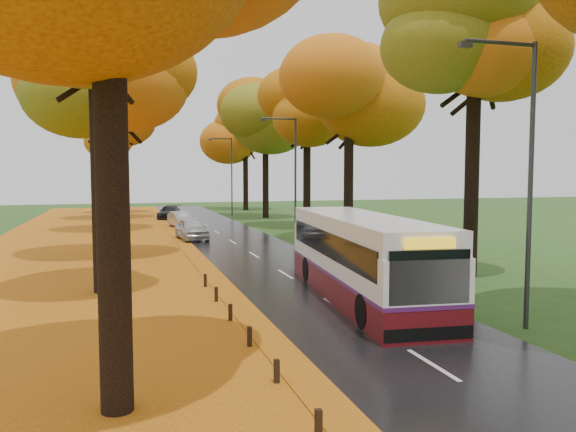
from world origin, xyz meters
name	(u,v)px	position (x,y,z in m)	size (l,w,h in m)	color
road	(250,253)	(0.00, 25.00, 0.02)	(6.50, 90.00, 0.04)	black
centre_line	(250,252)	(0.00, 25.00, 0.04)	(0.12, 90.00, 0.01)	silver
leaf_verge	(76,260)	(-9.00, 25.00, 0.01)	(12.00, 90.00, 0.02)	#8A360C
leaf_drift	(194,255)	(-3.05, 25.00, 0.04)	(0.90, 90.00, 0.01)	orange
trees_left	(110,78)	(-7.18, 27.06, 9.53)	(9.20, 74.00, 13.88)	black
trees_right	(357,86)	(7.19, 26.91, 9.69)	(9.30, 74.20, 13.96)	black
bollard_row	(295,395)	(-3.70, 4.70, 0.26)	(0.11, 23.51, 0.52)	black
streetlamp_near	(524,162)	(3.95, 8.00, 4.71)	(2.45, 0.18, 8.00)	#333538
streetlamp_mid	(292,168)	(3.95, 30.00, 4.71)	(2.45, 0.18, 8.00)	#333538
streetlamp_far	(229,170)	(3.95, 52.00, 4.71)	(2.45, 0.18, 8.00)	#333538
bus	(361,255)	(1.22, 12.76, 1.55)	(3.56, 11.15, 2.88)	#500C11
car_white	(192,229)	(-2.35, 31.98, 0.75)	(1.68, 4.19, 1.43)	#BCBCC1
car_silver	(181,219)	(-2.14, 40.69, 0.68)	(1.36, 3.89, 1.28)	#9DA0A5
car_dark	(169,212)	(-2.35, 49.70, 0.65)	(1.72, 4.22, 1.22)	black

